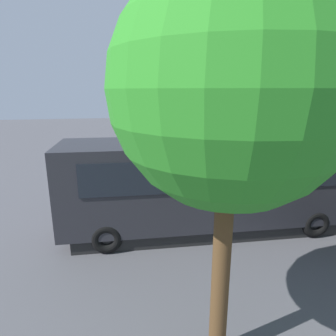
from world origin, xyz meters
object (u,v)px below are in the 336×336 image
at_px(stunt_motorcycle, 140,168).
at_px(tree_centre, 232,70).
at_px(spectator_left, 188,180).
at_px(spectator_centre, 166,182).
at_px(spectator_right, 139,182).
at_px(traffic_cone, 182,175).
at_px(tour_bus, 208,186).
at_px(parked_motorcycle_silver, 119,203).
at_px(spectator_far_left, 218,178).

bearing_deg(stunt_motorcycle, tree_centre, 91.69).
distance_m(spectator_left, spectator_centre, 1.00).
xyz_separation_m(spectator_right, traffic_cone, (-2.71, -3.28, -0.76)).
height_order(spectator_left, tree_centre, tree_centre).
bearing_deg(tour_bus, traffic_cone, -94.75).
xyz_separation_m(parked_motorcycle_silver, stunt_motorcycle, (-1.34, -4.80, 0.13)).
distance_m(spectator_left, stunt_motorcycle, 4.51).
height_order(parked_motorcycle_silver, traffic_cone, parked_motorcycle_silver).
bearing_deg(spectator_right, spectator_far_left, 177.85).
xyz_separation_m(spectator_far_left, tree_centre, (2.77, 7.53, 4.09)).
bearing_deg(parked_motorcycle_silver, stunt_motorcycle, -105.58).
bearing_deg(parked_motorcycle_silver, spectator_far_left, -172.36).
distance_m(spectator_far_left, spectator_left, 1.39).
xyz_separation_m(spectator_left, spectator_right, (2.17, -0.08, -0.01)).
xyz_separation_m(spectator_left, stunt_motorcycle, (1.73, -4.14, -0.46)).
xyz_separation_m(parked_motorcycle_silver, tree_centre, (-1.68, 6.93, 4.70)).
bearing_deg(spectator_right, traffic_cone, -129.58).
bearing_deg(spectator_left, spectator_centre, -5.87).
relative_size(spectator_centre, traffic_cone, 2.66).
distance_m(tour_bus, stunt_motorcycle, 7.02).
distance_m(tour_bus, parked_motorcycle_silver, 3.83).
bearing_deg(spectator_far_left, stunt_motorcycle, -53.39).
bearing_deg(stunt_motorcycle, tour_bus, 104.76).
bearing_deg(traffic_cone, parked_motorcycle_silver, 48.08).
xyz_separation_m(spectator_far_left, spectator_left, (1.39, -0.06, -0.02)).
relative_size(spectator_right, parked_motorcycle_silver, 0.87).
xyz_separation_m(tour_bus, spectator_left, (0.04, -2.57, -0.57)).
height_order(tour_bus, tree_centre, tree_centre).
bearing_deg(parked_motorcycle_silver, tour_bus, 148.31).
bearing_deg(tree_centre, spectator_right, -84.09).
bearing_deg(parked_motorcycle_silver, tree_centre, 103.65).
xyz_separation_m(spectator_far_left, spectator_centre, (2.38, -0.16, -0.10)).
xyz_separation_m(spectator_far_left, stunt_motorcycle, (3.12, -4.20, -0.48)).
distance_m(spectator_far_left, spectator_centre, 2.39).
relative_size(tour_bus, stunt_motorcycle, 5.35).
xyz_separation_m(spectator_centre, traffic_cone, (-1.52, -3.25, -0.69)).
distance_m(spectator_far_left, parked_motorcycle_silver, 4.54).
relative_size(tour_bus, spectator_right, 5.70).
xyz_separation_m(spectator_centre, stunt_motorcycle, (0.74, -4.04, -0.38)).
xyz_separation_m(spectator_left, tree_centre, (1.38, 7.58, 4.11)).
distance_m(spectator_far_left, stunt_motorcycle, 5.25).
distance_m(traffic_cone, tree_centre, 12.13).
distance_m(spectator_centre, tree_centre, 8.76).
bearing_deg(stunt_motorcycle, spectator_left, 112.62).
relative_size(spectator_left, spectator_centre, 1.07).
bearing_deg(tree_centre, spectator_far_left, -110.23).
xyz_separation_m(spectator_right, stunt_motorcycle, (-0.45, -4.07, -0.45)).
relative_size(tour_bus, spectator_far_left, 5.55).
bearing_deg(spectator_right, stunt_motorcycle, -96.28).
height_order(tour_bus, spectator_far_left, tour_bus).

